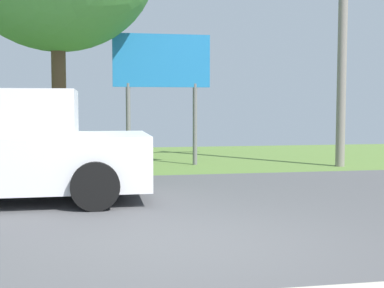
# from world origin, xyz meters

# --- Properties ---
(ground_plane) EXTENTS (40.00, 22.00, 0.20)m
(ground_plane) POSITION_xyz_m (0.00, 2.95, -0.05)
(ground_plane) COLOR #4C4C4F
(utility_pole) EXTENTS (1.80, 0.24, 7.67)m
(utility_pole) POSITION_xyz_m (5.33, 6.92, 4.01)
(utility_pole) COLOR gray
(utility_pole) RESTS_ON ground_plane
(roadside_billboard) EXTENTS (2.60, 0.12, 3.50)m
(roadside_billboard) POSITION_xyz_m (0.71, 7.99, 2.55)
(roadside_billboard) COLOR slate
(roadside_billboard) RESTS_ON ground_plane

